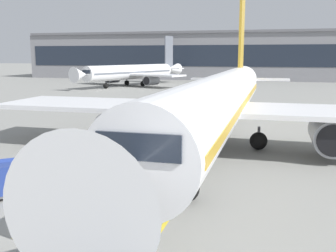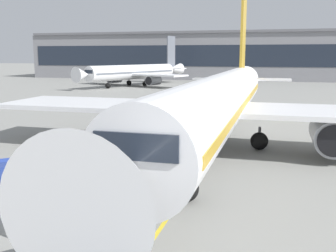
% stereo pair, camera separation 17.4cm
% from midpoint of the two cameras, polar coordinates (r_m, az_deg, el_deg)
% --- Properties ---
extents(ground_plane, '(600.00, 600.00, 0.00)m').
position_cam_midpoint_polar(ground_plane, '(19.46, -16.39, -12.52)').
color(ground_plane, gray).
extents(parked_airplane, '(35.71, 46.52, 15.46)m').
position_cam_midpoint_polar(parked_airplane, '(30.84, 7.17, 3.43)').
color(parked_airplane, white).
rests_on(parked_airplane, ground).
extents(belt_loader, '(5.14, 4.20, 2.67)m').
position_cam_midpoint_polar(belt_loader, '(24.47, -6.85, -5.43)').
color(belt_loader, silver).
rests_on(belt_loader, ground).
extents(baggage_cart_lead, '(2.58, 2.52, 1.91)m').
position_cam_midpoint_polar(baggage_cart_lead, '(23.09, -16.46, -6.28)').
color(baggage_cart_lead, '#515156').
rests_on(baggage_cart_lead, ground).
extents(baggage_cart_second, '(2.58, 2.52, 1.91)m').
position_cam_midpoint_polar(baggage_cart_second, '(22.72, -22.71, -6.93)').
color(baggage_cart_second, '#515156').
rests_on(baggage_cart_second, ground).
extents(ground_crew_by_loader, '(0.39, 0.51, 1.74)m').
position_cam_midpoint_polar(ground_crew_by_loader, '(23.12, -16.50, -6.26)').
color(ground_crew_by_loader, black).
rests_on(ground_crew_by_loader, ground).
extents(ground_crew_by_carts, '(0.34, 0.55, 1.74)m').
position_cam_midpoint_polar(ground_crew_by_carts, '(24.96, -13.16, -4.89)').
color(ground_crew_by_carts, black).
rests_on(ground_crew_by_carts, ground).
extents(ground_crew_marshaller, '(0.26, 0.57, 1.74)m').
position_cam_midpoint_polar(ground_crew_marshaller, '(24.67, -9.70, -4.95)').
color(ground_crew_marshaller, black).
rests_on(ground_crew_marshaller, ground).
extents(safety_cone_engine_keepout, '(0.63, 0.63, 0.72)m').
position_cam_midpoint_polar(safety_cone_engine_keepout, '(31.61, -0.85, -2.66)').
color(safety_cone_engine_keepout, black).
rests_on(safety_cone_engine_keepout, ground).
extents(safety_cone_wingtip, '(0.70, 0.70, 0.79)m').
position_cam_midpoint_polar(safety_cone_wingtip, '(28.66, -4.53, -3.97)').
color(safety_cone_wingtip, black).
rests_on(safety_cone_wingtip, ground).
extents(safety_cone_nose_mark, '(0.57, 0.57, 0.64)m').
position_cam_midpoint_polar(safety_cone_nose_mark, '(29.21, -4.19, -3.84)').
color(safety_cone_nose_mark, black).
rests_on(safety_cone_nose_mark, ground).
extents(apron_guidance_line_lead_in, '(0.20, 110.00, 0.01)m').
position_cam_midpoint_polar(apron_guidance_line_lead_in, '(30.77, 6.20, -3.74)').
color(apron_guidance_line_lead_in, yellow).
rests_on(apron_guidance_line_lead_in, ground).
extents(terminal_building, '(113.58, 19.93, 14.35)m').
position_cam_midpoint_polar(terminal_building, '(127.15, 5.59, 10.02)').
color(terminal_building, gray).
rests_on(terminal_building, ground).
extents(distant_airplane, '(27.60, 35.03, 12.33)m').
position_cam_midpoint_polar(distant_airplane, '(96.08, -5.18, 7.70)').
color(distant_airplane, white).
rests_on(distant_airplane, ground).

